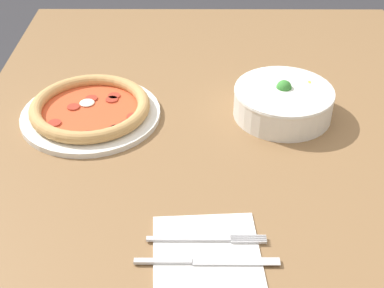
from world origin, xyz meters
TOP-DOWN VIEW (x-y plane):
  - dining_table at (0.00, 0.00)m, footprint 1.25×1.03m
  - pizza at (-0.04, -0.27)m, footprint 0.29×0.29m
  - bowl at (-0.05, 0.14)m, footprint 0.21×0.21m
  - napkin at (0.34, -0.03)m, footprint 0.17×0.17m
  - fork at (0.31, -0.03)m, footprint 0.01×0.19m
  - knife at (0.36, -0.04)m, footprint 0.01×0.22m

SIDE VIEW (x-z plane):
  - dining_table at x=0.00m, z-range 0.28..1.04m
  - napkin at x=0.34m, z-range 0.76..0.76m
  - knife at x=0.36m, z-range 0.76..0.76m
  - fork at x=0.31m, z-range 0.76..0.76m
  - pizza at x=-0.04m, z-range 0.75..0.79m
  - bowl at x=-0.05m, z-range 0.75..0.83m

